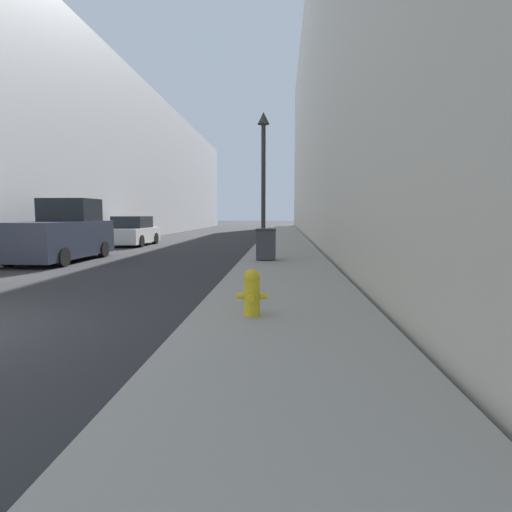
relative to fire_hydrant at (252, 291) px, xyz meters
name	(u,v)px	position (x,y,z in m)	size (l,w,h in m)	color
sidewalk_right	(284,243)	(0.54, 16.67, -0.46)	(3.05, 60.00, 0.15)	#9E998E
building_left_glass	(79,164)	(-15.51, 24.67, 5.11)	(12.00, 60.00, 11.29)	#BCBCC1
building_right_stone	(389,103)	(8.17, 24.67, 9.31)	(12.00, 60.00, 19.68)	beige
fire_hydrant	(252,291)	(0.00, 0.00, 0.00)	(0.49, 0.37, 0.73)	yellow
trash_bin	(266,244)	(-0.10, 7.59, 0.17)	(0.68, 0.59, 1.08)	#3D3D42
lamppost	(263,170)	(-0.30, 9.70, 2.91)	(0.46, 0.46, 5.49)	#2D332D
pickup_truck	(61,235)	(-7.68, 8.09, 0.44)	(2.10, 4.82, 2.31)	#232838
parked_sedan_near	(133,232)	(-7.83, 15.54, 0.21)	(1.94, 4.02, 1.61)	silver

